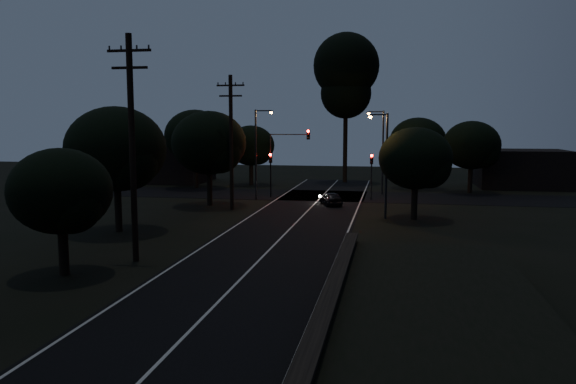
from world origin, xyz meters
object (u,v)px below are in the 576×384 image
(streetlight_b, at_px, (381,146))
(streetlight_c, at_px, (384,158))
(tall_pine, at_px, (346,75))
(signal_right, at_px, (371,168))
(utility_pole_mid, at_px, (132,145))
(signal_left, at_px, (271,167))
(car, at_px, (331,198))
(signal_mast, at_px, (289,151))
(utility_pole_far, at_px, (231,140))
(streetlight_a, at_px, (258,148))

(streetlight_b, height_order, streetlight_c, streetlight_b)
(tall_pine, xyz_separation_m, signal_right, (3.60, -15.01, -9.50))
(utility_pole_mid, xyz_separation_m, signal_left, (1.40, 24.99, -2.90))
(utility_pole_mid, distance_m, car, 22.84)
(signal_mast, height_order, streetlight_c, streetlight_c)
(tall_pine, distance_m, signal_left, 18.63)
(utility_pole_mid, bearing_deg, signal_mast, 82.96)
(utility_pole_mid, relative_size, car, 3.34)
(signal_right, distance_m, signal_mast, 7.66)
(signal_left, bearing_deg, signal_mast, 0.13)
(utility_pole_far, bearing_deg, streetlight_b, 46.70)
(signal_mast, bearing_deg, utility_pole_mid, -97.04)
(utility_pole_mid, relative_size, signal_mast, 1.76)
(signal_mast, relative_size, streetlight_c, 0.83)
(streetlight_c, bearing_deg, utility_pole_far, 170.40)
(streetlight_c, bearing_deg, signal_left, 136.24)
(signal_left, distance_m, streetlight_b, 10.84)
(utility_pole_mid, relative_size, streetlight_c, 1.47)
(signal_left, relative_size, streetlight_a, 0.51)
(streetlight_a, bearing_deg, tall_pine, 69.64)
(utility_pole_far, height_order, signal_right, utility_pole_far)
(streetlight_b, xyz_separation_m, car, (-3.86, -8.03, -4.07))
(utility_pole_mid, height_order, signal_right, utility_pole_mid)
(streetlight_c, relative_size, car, 2.28)
(tall_pine, height_order, signal_mast, tall_pine)
(utility_pole_mid, xyz_separation_m, signal_right, (10.60, 24.99, -2.90))
(signal_right, xyz_separation_m, streetlight_a, (-9.91, -1.99, 1.80))
(utility_pole_far, distance_m, streetlight_a, 6.10)
(utility_pole_mid, xyz_separation_m, tall_pine, (7.00, 40.00, 6.60))
(tall_pine, xyz_separation_m, streetlight_b, (4.31, -11.00, -7.70))
(streetlight_a, bearing_deg, signal_left, 70.41)
(utility_pole_mid, bearing_deg, streetlight_b, 68.70)
(signal_right, bearing_deg, streetlight_c, -82.98)
(utility_pole_mid, relative_size, utility_pole_far, 1.05)
(utility_pole_far, distance_m, signal_left, 8.53)
(utility_pole_far, bearing_deg, tall_pine, 73.07)
(tall_pine, relative_size, signal_right, 4.17)
(streetlight_b, bearing_deg, utility_pole_far, -133.30)
(tall_pine, bearing_deg, signal_right, -76.51)
(tall_pine, bearing_deg, streetlight_b, -68.62)
(utility_pole_far, bearing_deg, signal_left, 80.06)
(streetlight_a, bearing_deg, streetlight_b, 29.48)
(tall_pine, bearing_deg, car, -88.66)
(tall_pine, distance_m, signal_mast, 17.45)
(tall_pine, relative_size, car, 5.19)
(utility_pole_far, xyz_separation_m, signal_left, (1.40, 7.99, -2.65))
(utility_pole_mid, relative_size, streetlight_a, 1.38)
(signal_right, bearing_deg, utility_pole_far, -143.00)
(signal_left, bearing_deg, streetlight_a, -109.59)
(signal_mast, distance_m, streetlight_b, 9.15)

